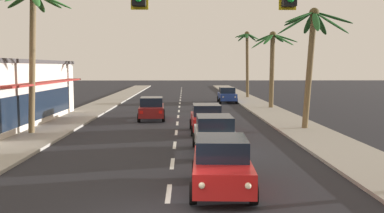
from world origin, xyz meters
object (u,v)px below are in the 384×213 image
sedan_lead_at_stop_bar (221,164)px  palm_left_second (32,29)px  palm_right_second (312,42)px  sedan_third_in_queue (215,134)px  palm_right_farthest (247,51)px  sedan_parked_nearest_kerb (227,95)px  sedan_oncoming_far (152,108)px  sedan_fifth_in_queue (207,118)px  traffic_signal_mast (297,15)px  palm_right_third (273,56)px

sedan_lead_at_stop_bar → palm_left_second: size_ratio=0.54×
palm_left_second → palm_right_second: bearing=5.9°
sedan_third_in_queue → palm_right_farthest: (6.35, 33.48, 4.93)m
sedan_third_in_queue → sedan_parked_nearest_kerb: same height
sedan_third_in_queue → sedan_oncoming_far: same height
sedan_fifth_in_queue → palm_right_farthest: bearing=76.9°
sedan_fifth_in_queue → palm_right_second: bearing=7.8°
sedan_oncoming_far → palm_left_second: 10.66m
palm_right_farthest → sedan_third_in_queue: bearing=-100.7°
traffic_signal_mast → sedan_third_in_queue: size_ratio=2.43×
sedan_fifth_in_queue → palm_right_farthest: 28.66m
palm_left_second → palm_right_farthest: bearing=60.1°
traffic_signal_mast → sedan_third_in_queue: (-1.32, 9.03, -4.31)m
sedan_lead_at_stop_bar → sedan_oncoming_far: 18.50m
traffic_signal_mast → palm_left_second: bearing=128.4°
palm_left_second → sedan_oncoming_far: bearing=48.7°
sedan_lead_at_stop_bar → sedan_third_in_queue: (0.20, 5.98, 0.00)m
sedan_third_in_queue → sedan_oncoming_far: 12.75m
sedan_fifth_in_queue → palm_left_second: (-9.89, -0.80, 5.21)m
sedan_oncoming_far → palm_left_second: bearing=-131.3°
sedan_parked_nearest_kerb → palm_left_second: bearing=-121.2°
sedan_lead_at_stop_bar → sedan_fifth_in_queue: same height
palm_left_second → palm_right_farthest: (16.30, 28.30, -0.28)m
sedan_lead_at_stop_bar → palm_right_farthest: bearing=80.6°
sedan_lead_at_stop_bar → palm_right_second: 15.16m
palm_right_third → palm_right_farthest: bearing=91.8°
traffic_signal_mast → sedan_oncoming_far: 22.23m
sedan_fifth_in_queue → palm_right_third: 16.24m
sedan_lead_at_stop_bar → palm_left_second: (-9.75, 11.16, 5.21)m
sedan_oncoming_far → sedan_parked_nearest_kerb: (7.09, 14.88, 0.00)m
sedan_oncoming_far → palm_right_farthest: 24.12m
sedan_fifth_in_queue → sedan_oncoming_far: 7.23m
sedan_oncoming_far → palm_right_second: (10.21, -5.30, 4.59)m
traffic_signal_mast → sedan_lead_at_stop_bar: traffic_signal_mast is taller
sedan_lead_at_stop_bar → palm_right_second: palm_right_second is taller
sedan_lead_at_stop_bar → sedan_oncoming_far: same height
sedan_fifth_in_queue → sedan_third_in_queue: bearing=-89.4°
sedan_oncoming_far → sedan_lead_at_stop_bar: bearing=-78.7°
sedan_lead_at_stop_bar → palm_left_second: palm_left_second is taller
sedan_lead_at_stop_bar → palm_right_third: palm_right_third is taller
sedan_third_in_queue → sedan_oncoming_far: (-3.82, 12.16, 0.00)m
sedan_third_in_queue → palm_left_second: (-9.96, 5.18, 5.21)m
sedan_lead_at_stop_bar → palm_right_farthest: size_ratio=0.55×
sedan_oncoming_far → sedan_parked_nearest_kerb: size_ratio=1.01×
traffic_signal_mast → sedan_parked_nearest_kerb: bearing=86.9°
palm_left_second → sedan_fifth_in_queue: bearing=4.6°
traffic_signal_mast → sedan_fifth_in_queue: size_ratio=2.42×
palm_right_second → sedan_lead_at_stop_bar: bearing=-117.2°
sedan_third_in_queue → palm_right_second: palm_right_second is taller
sedan_third_in_queue → palm_right_farthest: 34.43m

